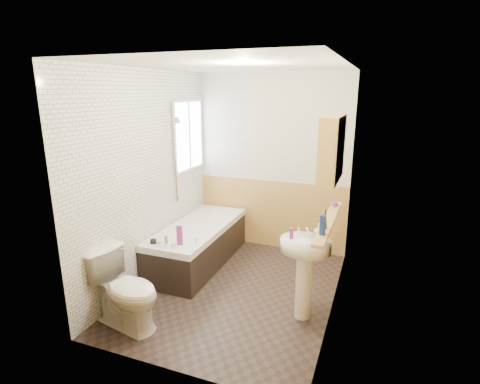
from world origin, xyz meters
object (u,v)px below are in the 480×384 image
at_px(medicine_cabinet, 332,149).
at_px(pine_shelf, 329,221).
at_px(bathtub, 198,243).
at_px(sink, 305,262).
at_px(toilet, 125,290).

bearing_deg(medicine_cabinet, pine_shelf, -75.46).
distance_m(bathtub, pine_shelf, 2.05).
distance_m(bathtub, sink, 1.77).
bearing_deg(pine_shelf, bathtub, 158.47).
xyz_separation_m(toilet, sink, (1.60, 0.75, 0.23)).
distance_m(toilet, medicine_cabinet, 2.40).
relative_size(toilet, medicine_cabinet, 1.15).
xyz_separation_m(bathtub, pine_shelf, (1.77, -0.70, 0.77)).
bearing_deg(toilet, pine_shelf, -54.42).
bearing_deg(toilet, sink, -52.95).
xyz_separation_m(sink, medicine_cabinet, (0.17, 0.15, 1.12)).
bearing_deg(toilet, bathtub, 10.71).
xyz_separation_m(toilet, medicine_cabinet, (1.77, 0.90, 1.35)).
distance_m(sink, medicine_cabinet, 1.14).
xyz_separation_m(pine_shelf, medicine_cabinet, (-0.03, 0.11, 0.68)).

